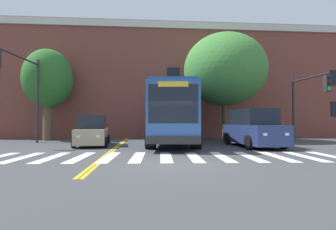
{
  "coord_description": "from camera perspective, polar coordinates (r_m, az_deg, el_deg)",
  "views": [
    {
      "loc": [
        -0.8,
        -8.96,
        1.47
      ],
      "look_at": [
        0.49,
        7.44,
        1.88
      ],
      "focal_mm": 28.0,
      "sensor_mm": 36.0,
      "label": 1
    }
  ],
  "objects": [
    {
      "name": "car_navy_far_lane",
      "position": [
        16.13,
        17.98,
        -2.88
      ],
      "size": [
        2.31,
        5.2,
        2.18
      ],
      "color": "navy",
      "rests_on": "ground"
    },
    {
      "name": "building_facade",
      "position": [
        27.0,
        0.39,
        6.63
      ],
      "size": [
        38.21,
        7.38,
        10.48
      ],
      "color": "brown",
      "rests_on": "ground"
    },
    {
      "name": "crosswalk",
      "position": [
        10.96,
        -0.45,
        -9.1
      ],
      "size": [
        14.59,
        3.97,
        0.01
      ],
      "color": "white",
      "rests_on": "ground"
    },
    {
      "name": "street_tree_curbside_small",
      "position": [
        22.68,
        -24.61,
        7.04
      ],
      "size": [
        4.95,
        5.16,
        7.13
      ],
      "color": "brown",
      "rests_on": "ground"
    },
    {
      "name": "traffic_light_far_corner",
      "position": [
        18.85,
        -29.03,
        6.42
      ],
      "size": [
        0.64,
        4.56,
        5.78
      ],
      "color": "#28282D",
      "rests_on": "ground"
    },
    {
      "name": "ground_plane",
      "position": [
        9.12,
        0.63,
        -10.69
      ],
      "size": [
        120.0,
        120.0,
        0.0
      ],
      "primitive_type": "plane",
      "color": "#424244"
    },
    {
      "name": "city_bus",
      "position": [
        17.47,
        1.16,
        0.18
      ],
      "size": [
        3.68,
        11.63,
        3.56
      ],
      "color": "#2D5699",
      "rests_on": "ground"
    },
    {
      "name": "traffic_light_near_corner",
      "position": [
        19.34,
        28.07,
        3.85
      ],
      "size": [
        0.47,
        3.49,
        4.84
      ],
      "color": "#28282D",
      "rests_on": "ground"
    },
    {
      "name": "lane_line_yellow_inner",
      "position": [
        24.94,
        -8.75,
        -4.77
      ],
      "size": [
        0.12,
        36.0,
        0.01
      ],
      "primitive_type": "cube",
      "color": "gold",
      "rests_on": "ground"
    },
    {
      "name": "car_tan_near_lane",
      "position": [
        16.58,
        -16.12,
        -3.55
      ],
      "size": [
        2.22,
        4.23,
        1.83
      ],
      "color": "tan",
      "rests_on": "ground"
    },
    {
      "name": "lane_line_yellow_outer",
      "position": [
        24.93,
        -8.38,
        -4.77
      ],
      "size": [
        0.12,
        36.0,
        0.01
      ],
      "primitive_type": "cube",
      "color": "gold",
      "rests_on": "ground"
    },
    {
      "name": "street_tree_curbside_large",
      "position": [
        20.86,
        12.28,
        9.62
      ],
      "size": [
        8.56,
        8.59,
        8.22
      ],
      "color": "brown",
      "rests_on": "ground"
    }
  ]
}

